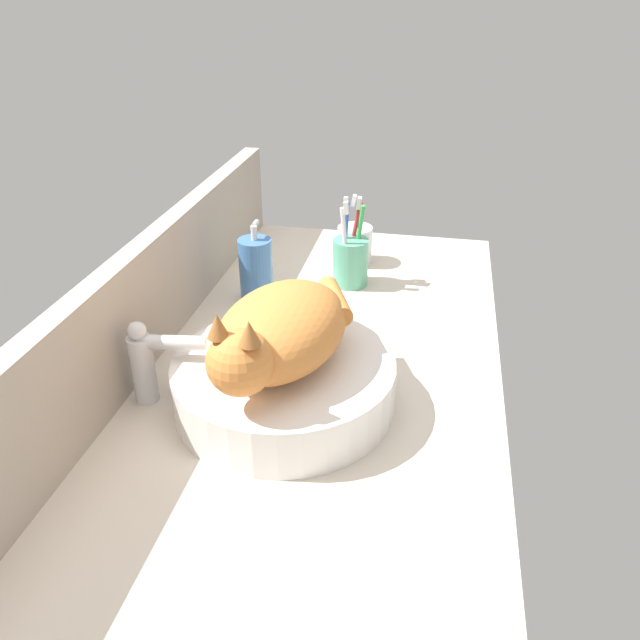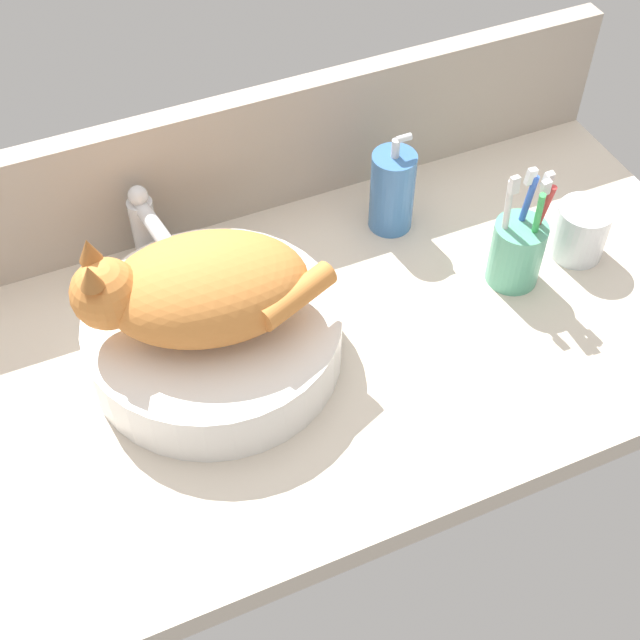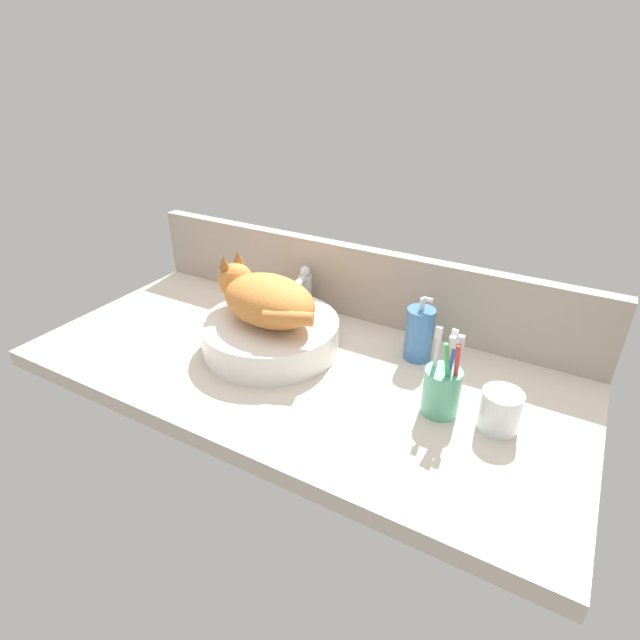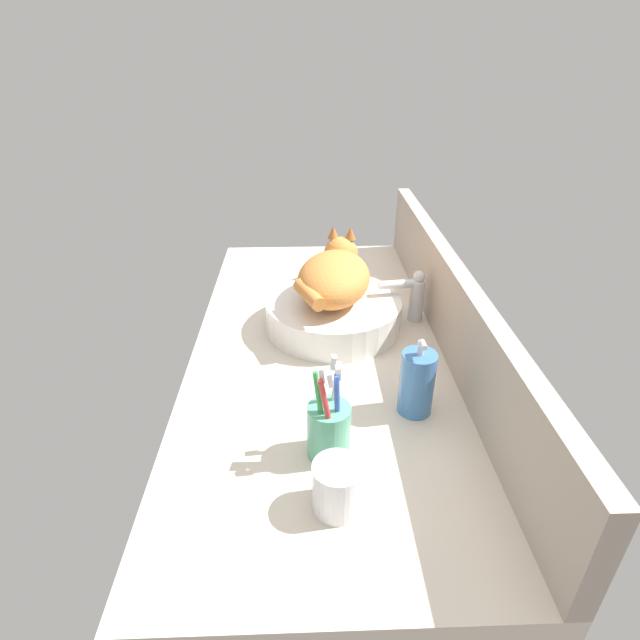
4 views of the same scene
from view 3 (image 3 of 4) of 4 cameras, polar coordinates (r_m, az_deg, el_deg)
name	(u,v)px [view 3 (image 3 of 4)]	position (r cm, az deg, el deg)	size (l,w,h in cm)	color
ground_plane	(298,370)	(118.59, -2.52, -5.78)	(128.44, 60.80, 4.00)	beige
backsplash_panel	(353,281)	(134.70, 3.82, 4.44)	(128.44, 3.60, 19.87)	#AD9E8E
sink_basin	(271,335)	(121.64, -5.64, -1.69)	(33.13, 33.13, 7.69)	white
cat	(265,298)	(117.99, -6.34, 2.55)	(31.30, 21.85, 14.00)	orange
faucet	(304,289)	(136.09, -1.89, 3.54)	(4.25, 11.86, 13.60)	silver
soap_dispenser	(419,334)	(118.47, 11.27, -1.53)	(6.56, 6.56, 16.18)	#3F72B2
toothbrush_cup	(442,389)	(102.71, 13.75, -7.69)	(7.40, 7.40, 18.70)	#5BB28E
water_glass	(500,413)	(103.07, 19.85, -9.92)	(7.82, 7.82, 8.30)	white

